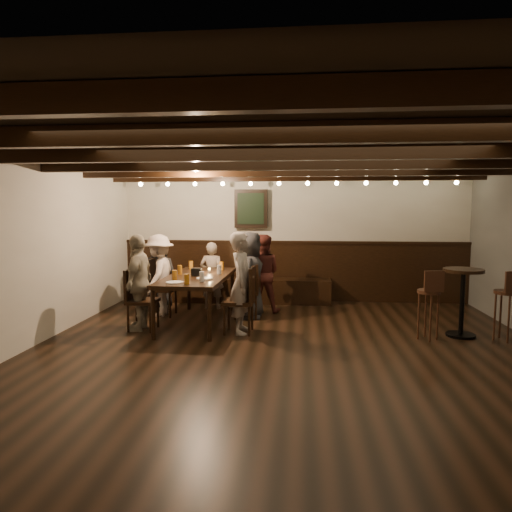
# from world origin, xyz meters

# --- Properties ---
(room) EXTENTS (7.00, 7.00, 7.00)m
(room) POSITION_xyz_m (-0.29, 2.21, 1.07)
(room) COLOR black
(room) RESTS_ON ground
(dining_table) EXTENTS (0.91, 1.98, 0.74)m
(dining_table) POSITION_xyz_m (-1.42, 1.55, 0.68)
(dining_table) COLOR black
(dining_table) RESTS_ON floor
(chair_left_near) EXTENTS (0.43, 0.43, 0.93)m
(chair_left_near) POSITION_xyz_m (-2.13, 2.01, 0.28)
(chair_left_near) COLOR black
(chair_left_near) RESTS_ON floor
(chair_left_far) EXTENTS (0.41, 0.41, 0.89)m
(chair_left_far) POSITION_xyz_m (-2.15, 1.11, 0.27)
(chair_left_far) COLOR black
(chair_left_far) RESTS_ON floor
(chair_right_near) EXTENTS (0.41, 0.41, 0.89)m
(chair_right_near) POSITION_xyz_m (-0.70, 1.98, 0.27)
(chair_right_near) COLOR black
(chair_right_near) RESTS_ON floor
(chair_right_far) EXTENTS (0.43, 0.43, 0.94)m
(chair_right_far) POSITION_xyz_m (-0.71, 1.09, 0.29)
(chair_right_far) COLOR black
(chair_right_far) RESTS_ON floor
(person_bench_left) EXTENTS (0.62, 0.41, 1.26)m
(person_bench_left) POSITION_xyz_m (-2.31, 2.46, 0.63)
(person_bench_left) COLOR black
(person_bench_left) RESTS_ON floor
(person_bench_centre) EXTENTS (0.43, 0.29, 1.18)m
(person_bench_centre) POSITION_xyz_m (-1.41, 2.60, 0.59)
(person_bench_centre) COLOR gray
(person_bench_centre) RESTS_ON floor
(person_bench_right) EXTENTS (0.65, 0.51, 1.32)m
(person_bench_right) POSITION_xyz_m (-0.51, 2.43, 0.66)
(person_bench_right) COLOR #59241E
(person_bench_right) RESTS_ON floor
(person_left_near) EXTENTS (0.51, 0.87, 1.34)m
(person_left_near) POSITION_xyz_m (-2.16, 2.01, 0.67)
(person_left_near) COLOR #BEABA0
(person_left_near) RESTS_ON floor
(person_left_far) EXTENTS (0.35, 0.82, 1.39)m
(person_left_far) POSITION_xyz_m (-2.18, 1.11, 0.69)
(person_left_far) COLOR #A09680
(person_left_far) RESTS_ON floor
(person_right_near) EXTENTS (0.45, 0.68, 1.38)m
(person_right_near) POSITION_xyz_m (-0.66, 1.98, 0.69)
(person_right_near) COLOR #28282B
(person_right_near) RESTS_ON floor
(person_right_far) EXTENTS (0.35, 0.53, 1.43)m
(person_right_far) POSITION_xyz_m (-0.68, 1.08, 0.72)
(person_right_far) COLOR gray
(person_right_far) RESTS_ON floor
(pint_a) EXTENTS (0.07, 0.07, 0.14)m
(pint_a) POSITION_xyz_m (-1.69, 2.25, 0.81)
(pint_a) COLOR #BF7219
(pint_a) RESTS_ON dining_table
(pint_b) EXTENTS (0.07, 0.07, 0.14)m
(pint_b) POSITION_xyz_m (-1.16, 2.19, 0.81)
(pint_b) COLOR #BF7219
(pint_b) RESTS_ON dining_table
(pint_c) EXTENTS (0.07, 0.07, 0.14)m
(pint_c) POSITION_xyz_m (-1.72, 1.65, 0.81)
(pint_c) COLOR #BF7219
(pint_c) RESTS_ON dining_table
(pint_d) EXTENTS (0.07, 0.07, 0.14)m
(pint_d) POSITION_xyz_m (-1.12, 1.74, 0.81)
(pint_d) COLOR silver
(pint_d) RESTS_ON dining_table
(pint_e) EXTENTS (0.07, 0.07, 0.14)m
(pint_e) POSITION_xyz_m (-1.65, 1.10, 0.81)
(pint_e) COLOR #BF7219
(pint_e) RESTS_ON dining_table
(pint_f) EXTENTS (0.07, 0.07, 0.14)m
(pint_f) POSITION_xyz_m (-1.23, 0.99, 0.81)
(pint_f) COLOR silver
(pint_f) RESTS_ON dining_table
(pint_g) EXTENTS (0.07, 0.07, 0.14)m
(pint_g) POSITION_xyz_m (-1.38, 0.74, 0.81)
(pint_g) COLOR #BF7219
(pint_g) RESTS_ON dining_table
(plate_near) EXTENTS (0.24, 0.24, 0.01)m
(plate_near) POSITION_xyz_m (-1.58, 0.85, 0.75)
(plate_near) COLOR white
(plate_near) RESTS_ON dining_table
(plate_far) EXTENTS (0.24, 0.24, 0.01)m
(plate_far) POSITION_xyz_m (-1.25, 1.24, 0.75)
(plate_far) COLOR white
(plate_far) RESTS_ON dining_table
(condiment_caddy) EXTENTS (0.15, 0.10, 0.12)m
(condiment_caddy) POSITION_xyz_m (-1.42, 1.50, 0.80)
(condiment_caddy) COLOR black
(condiment_caddy) RESTS_ON dining_table
(candle) EXTENTS (0.05, 0.05, 0.05)m
(candle) POSITION_xyz_m (-1.30, 1.84, 0.76)
(candle) COLOR beige
(candle) RESTS_ON dining_table
(high_top_table) EXTENTS (0.53, 0.53, 0.94)m
(high_top_table) POSITION_xyz_m (2.35, 1.19, 0.62)
(high_top_table) COLOR black
(high_top_table) RESTS_ON floor
(bar_stool_left) EXTENTS (0.31, 0.32, 0.95)m
(bar_stool_left) POSITION_xyz_m (1.85, 0.99, 0.35)
(bar_stool_left) COLOR #311C0F
(bar_stool_left) RESTS_ON floor
(bar_stool_right) EXTENTS (0.32, 0.33, 0.95)m
(bar_stool_right) POSITION_xyz_m (2.85, 1.04, 0.35)
(bar_stool_right) COLOR #311C0F
(bar_stool_right) RESTS_ON floor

